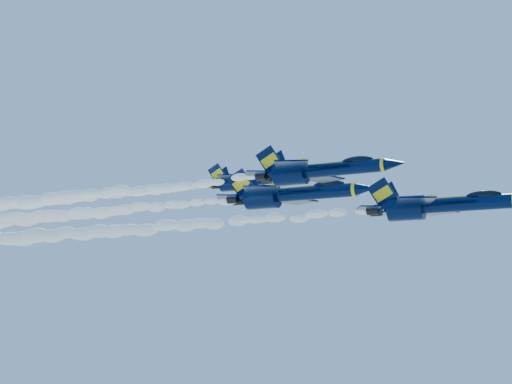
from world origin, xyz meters
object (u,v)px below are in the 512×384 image
at_px(jet_second, 319,170).
at_px(jet_third, 291,194).
at_px(jet_fourth, 251,181).
at_px(jet_lead, 439,205).

relative_size(jet_second, jet_third, 0.84).
distance_m(jet_second, jet_fourth, 24.46).
xyz_separation_m(jet_third, jet_fourth, (-8.65, 5.81, 3.39)).
xyz_separation_m(jet_lead, jet_third, (-21.94, 16.01, 5.01)).
xyz_separation_m(jet_second, jet_fourth, (-16.99, 17.32, 3.10)).
bearing_deg(jet_third, jet_lead, -36.12).
distance_m(jet_lead, jet_second, 15.27).
xyz_separation_m(jet_second, jet_third, (-8.35, 11.52, -0.29)).
bearing_deg(jet_lead, jet_third, 143.88).
height_order(jet_second, jet_third, jet_third).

